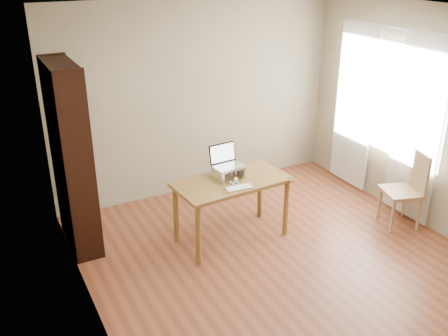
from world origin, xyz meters
The scene contains 10 objects.
room centered at (0.03, 0.01, 1.30)m, with size 4.04×4.54×2.64m.
bookshelf centered at (-1.83, 1.55, 1.05)m, with size 0.30×0.90×2.10m.
curtains centered at (1.92, 0.80, 1.17)m, with size 0.03×1.90×2.25m.
desk centered at (-0.26, 0.81, 0.64)m, with size 1.33×0.73×0.75m.
laptop_stand centered at (-0.26, 0.89, 0.83)m, with size 0.32×0.25×0.13m.
laptop centered at (-0.26, 0.95, 0.94)m, with size 0.35×0.30×0.24m.
keyboard centered at (-0.29, 0.59, 0.76)m, with size 0.31×0.16×0.02m.
coaster centered at (0.35, 0.51, 0.75)m, with size 0.11×0.11×0.01m, color brown.
cat centered at (-0.29, 0.92, 0.81)m, with size 0.23×0.47×0.14m.
chair centered at (1.77, 0.14, 0.51)m, with size 0.52×0.52×0.94m.
Camera 1 is at (-2.68, -3.63, 3.12)m, focal length 40.00 mm.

